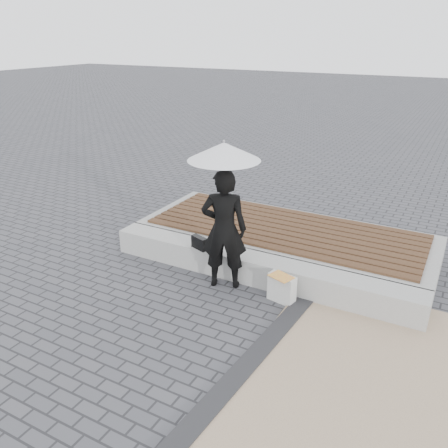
{
  "coord_description": "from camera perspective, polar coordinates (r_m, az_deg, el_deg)",
  "views": [
    {
      "loc": [
        2.6,
        -4.2,
        3.58
      ],
      "look_at": [
        -0.37,
        1.24,
        1.0
      ],
      "focal_mm": 37.24,
      "sensor_mm": 36.0,
      "label": 1
    }
  ],
  "objects": [
    {
      "name": "handbag",
      "position": [
        7.31,
        -3.04,
        -2.32
      ],
      "size": [
        0.31,
        0.19,
        0.2
      ],
      "primitive_type": "cube",
      "rotation": [
        0.0,
        0.0,
        -0.33
      ],
      "color": "black",
      "rests_on": "seating_ledge"
    },
    {
      "name": "ground",
      "position": [
        6.09,
        -2.64,
        -13.38
      ],
      "size": [
        80.0,
        80.0,
        0.0
      ],
      "primitive_type": "plane",
      "color": "#47464B",
      "rests_on": "ground"
    },
    {
      "name": "seating_ledge",
      "position": [
        7.19,
        3.94,
        -5.47
      ],
      "size": [
        5.0,
        0.45,
        0.4
      ],
      "primitive_type": "cube",
      "color": "#ABABA5",
      "rests_on": "ground"
    },
    {
      "name": "parasol",
      "position": [
        6.38,
        -0.0,
        8.9
      ],
      "size": [
        1.01,
        1.01,
        1.3
      ],
      "rotation": [
        0.0,
        0.0,
        0.23
      ],
      "color": "#AFAFB4",
      "rests_on": "ground"
    },
    {
      "name": "timber_decking",
      "position": [
        8.1,
        7.56,
        -0.56
      ],
      "size": [
        4.6,
        1.8,
        0.04
      ],
      "primitive_type": null,
      "color": "#4F3921",
      "rests_on": "timber_platform"
    },
    {
      "name": "timber_platform",
      "position": [
        8.19,
        7.48,
        -1.97
      ],
      "size": [
        5.0,
        2.0,
        0.4
      ],
      "primitive_type": "cube",
      "color": "#A4A4A0",
      "rests_on": "ground"
    },
    {
      "name": "woman",
      "position": [
        6.74,
        -0.0,
        -0.67
      ],
      "size": [
        0.78,
        0.65,
        1.83
      ],
      "primitive_type": "imported",
      "rotation": [
        0.0,
        0.0,
        3.52
      ],
      "color": "black",
      "rests_on": "ground"
    },
    {
      "name": "edging_band",
      "position": [
        5.45,
        1.62,
        -18.17
      ],
      "size": [
        0.61,
        5.2,
        0.04
      ],
      "primitive_type": "cube",
      "rotation": [
        0.0,
        0.0,
        -0.07
      ],
      "color": "#28282A",
      "rests_on": "ground"
    },
    {
      "name": "canvas_tote",
      "position": [
        6.7,
        7.11,
        -7.82
      ],
      "size": [
        0.42,
        0.24,
        0.41
      ],
      "primitive_type": "cube",
      "rotation": [
        0.0,
        0.0,
        -0.21
      ],
      "color": "silver",
      "rests_on": "ground"
    },
    {
      "name": "magazine",
      "position": [
        6.55,
        7.03,
        -6.41
      ],
      "size": [
        0.38,
        0.32,
        0.01
      ],
      "primitive_type": "cube",
      "rotation": [
        0.0,
        0.0,
        -0.34
      ],
      "color": "red",
      "rests_on": "canvas_tote"
    }
  ]
}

